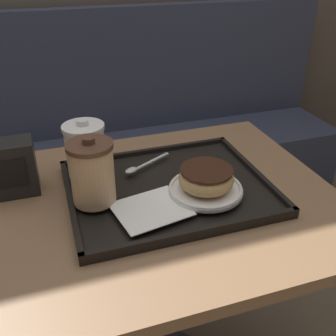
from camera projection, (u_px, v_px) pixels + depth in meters
booth_bench at (163, 160)px, 1.90m from camera, size 1.64×0.44×1.00m
cafe_table at (159, 254)px, 0.99m from camera, size 0.83×0.67×0.72m
serving_tray at (168, 189)px, 0.93m from camera, size 0.46×0.37×0.02m
napkin_paper at (151, 209)px, 0.83m from camera, size 0.17×0.15×0.00m
coffee_cup_front at (92, 172)px, 0.82m from camera, size 0.10×0.10×0.15m
coffee_cup_rear at (86, 150)px, 0.92m from camera, size 0.10×0.10×0.14m
plate_with_chocolate_donut at (206, 189)px, 0.88m from camera, size 0.17×0.17×0.01m
donut_chocolate_glazed at (206, 178)px, 0.87m from camera, size 0.12×0.12×0.04m
spoon at (138, 167)px, 0.97m from camera, size 0.14×0.08×0.01m
napkin_dispenser at (13, 168)px, 0.90m from camera, size 0.10×0.07×0.13m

